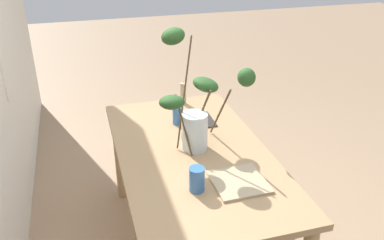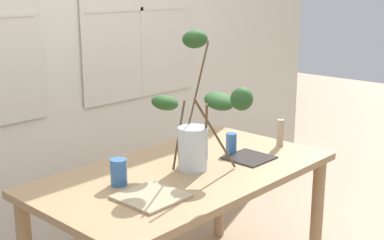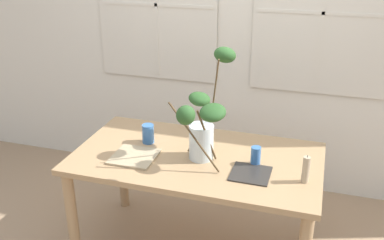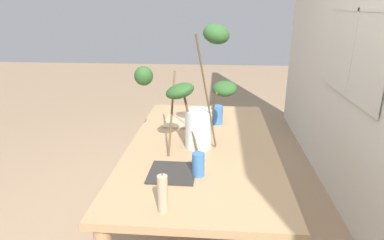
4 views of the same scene
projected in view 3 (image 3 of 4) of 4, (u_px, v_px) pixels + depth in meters
name	position (u px, v px, depth m)	size (l,w,h in m)	color
back_wall_with_windows	(237.00, 3.00, 3.46)	(5.54, 0.14, 3.08)	silver
dining_table	(197.00, 170.00, 2.83)	(1.56, 0.86, 0.75)	tan
vase_with_branches	(204.00, 121.00, 2.64)	(0.37, 0.60, 0.71)	silver
drinking_glass_blue_left	(148.00, 134.00, 2.94)	(0.08, 0.08, 0.13)	#386BAD
drinking_glass_blue_right	(256.00, 155.00, 2.67)	(0.06, 0.06, 0.12)	#386BAD
plate_square_left	(134.00, 157.00, 2.76)	(0.27, 0.27, 0.01)	tan
plate_square_right	(251.00, 174.00, 2.58)	(0.23, 0.23, 0.01)	#2D2B28
pillar_candle	(306.00, 170.00, 2.47)	(0.04, 0.04, 0.17)	tan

